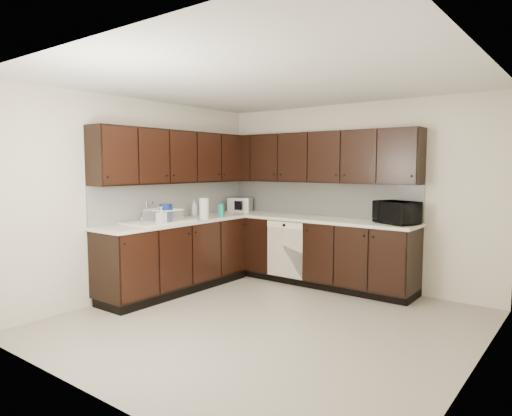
{
  "coord_description": "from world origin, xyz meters",
  "views": [
    {
      "loc": [
        2.75,
        -3.79,
        1.65
      ],
      "look_at": [
        -0.59,
        0.6,
        1.14
      ],
      "focal_mm": 32.0,
      "sensor_mm": 36.0,
      "label": 1
    }
  ],
  "objects_px": {
    "sink": "(158,227)",
    "toaster_oven": "(240,205)",
    "blue_pitcher": "(166,213)",
    "microwave": "(396,213)",
    "storage_bin": "(163,216)"
  },
  "relations": [
    {
      "from": "toaster_oven",
      "to": "microwave",
      "type": "bearing_deg",
      "value": -23.01
    },
    {
      "from": "blue_pitcher",
      "to": "storage_bin",
      "type": "bearing_deg",
      "value": 135.71
    },
    {
      "from": "microwave",
      "to": "storage_bin",
      "type": "distance_m",
      "value": 2.92
    },
    {
      "from": "toaster_oven",
      "to": "blue_pitcher",
      "type": "xyz_separation_m",
      "value": [
        0.17,
        -1.68,
        0.01
      ]
    },
    {
      "from": "sink",
      "to": "toaster_oven",
      "type": "distance_m",
      "value": 1.74
    },
    {
      "from": "toaster_oven",
      "to": "blue_pitcher",
      "type": "bearing_deg",
      "value": -106.86
    },
    {
      "from": "sink",
      "to": "toaster_oven",
      "type": "relative_size",
      "value": 2.39
    },
    {
      "from": "sink",
      "to": "blue_pitcher",
      "type": "xyz_separation_m",
      "value": [
        0.1,
        0.05,
        0.18
      ]
    },
    {
      "from": "storage_bin",
      "to": "sink",
      "type": "bearing_deg",
      "value": -90.15
    },
    {
      "from": "microwave",
      "to": "toaster_oven",
      "type": "relative_size",
      "value": 1.47
    },
    {
      "from": "microwave",
      "to": "toaster_oven",
      "type": "xyz_separation_m",
      "value": [
        -2.5,
        0.02,
        -0.03
      ]
    },
    {
      "from": "storage_bin",
      "to": "toaster_oven",
      "type": "bearing_deg",
      "value": 92.43
    },
    {
      "from": "sink",
      "to": "microwave",
      "type": "distance_m",
      "value": 2.98
    },
    {
      "from": "storage_bin",
      "to": "blue_pitcher",
      "type": "bearing_deg",
      "value": -23.69
    },
    {
      "from": "sink",
      "to": "storage_bin",
      "type": "height_order",
      "value": "sink"
    }
  ]
}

